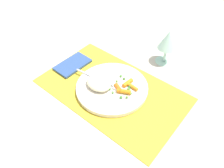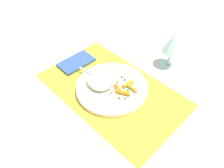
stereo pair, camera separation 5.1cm
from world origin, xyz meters
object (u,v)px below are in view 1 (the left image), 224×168
plate (112,87)px  fork (105,82)px  napkin (73,64)px  wine_glass (168,41)px  rice_mound (99,83)px  carrot_portion (125,87)px

plate → fork: fork is taller
napkin → wine_glass: bearing=44.2°
fork → napkin: (-0.17, 0.01, -0.01)m
fork → wine_glass: 0.29m
rice_mound → carrot_portion: rice_mound is taller
napkin → carrot_portion: bearing=3.3°
fork → wine_glass: wine_glass is taller
plate → rice_mound: bearing=-139.2°
plate → carrot_portion: carrot_portion is taller
carrot_portion → fork: bearing=-162.7°
rice_mound → carrot_portion: 0.09m
carrot_portion → napkin: carrot_portion is taller
carrot_portion → wine_glass: bearing=86.3°
plate → napkin: bearing=178.8°
rice_mound → fork: bearing=77.0°
napkin → plate: bearing=-1.2°
carrot_portion → napkin: bearing=-176.7°
plate → fork: size_ratio=1.21×
carrot_portion → wine_glass: wine_glass is taller
rice_mound → carrot_portion: bearing=31.9°
rice_mound → napkin: 0.17m
plate → rice_mound: rice_mound is taller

